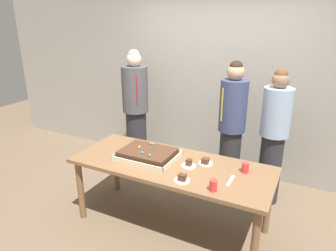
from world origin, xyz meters
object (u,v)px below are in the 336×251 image
person_serving_front (232,128)px  person_green_shirt_behind (136,110)px  plated_slice_far_left (182,179)px  drink_cup_nearest (245,168)px  party_table (171,170)px  sheet_cake (148,154)px  person_striped_tie_right (274,137)px  cake_server_utensil (230,181)px  plated_slice_near_right (189,164)px  plated_slice_near_left (205,162)px  drink_cup_middle (213,185)px

person_serving_front → person_green_shirt_behind: bearing=-59.2°
plated_slice_far_left → person_green_shirt_behind: bearing=135.4°
plated_slice_far_left → drink_cup_nearest: drink_cup_nearest is taller
party_table → sheet_cake: (-0.28, -0.01, 0.13)m
party_table → person_serving_front: 1.04m
person_green_shirt_behind → person_serving_front: bearing=49.0°
person_serving_front → person_green_shirt_behind: person_green_shirt_behind is taller
person_striped_tie_right → cake_server_utensil: bearing=37.8°
plated_slice_far_left → plated_slice_near_right: bearing=101.4°
plated_slice_far_left → cake_server_utensil: plated_slice_far_left is taller
sheet_cake → person_striped_tie_right: bearing=40.8°
plated_slice_far_left → drink_cup_nearest: (0.48, 0.43, 0.03)m
plated_slice_near_right → person_green_shirt_behind: (-1.27, 1.01, 0.14)m
plated_slice_near_left → person_striped_tie_right: bearing=57.1°
plated_slice_near_left → person_striped_tie_right: size_ratio=0.09×
drink_cup_middle → person_green_shirt_behind: (-1.64, 1.33, 0.11)m
drink_cup_middle → person_striped_tie_right: (0.30, 1.28, 0.05)m
sheet_cake → person_striped_tie_right: size_ratio=0.37×
plated_slice_near_right → drink_cup_middle: size_ratio=1.50×
drink_cup_nearest → person_green_shirt_behind: 2.01m
drink_cup_nearest → person_striped_tie_right: person_striped_tie_right is taller
party_table → drink_cup_middle: drink_cup_middle is taller
drink_cup_middle → cake_server_utensil: bearing=67.9°
plated_slice_near_left → person_green_shirt_behind: person_green_shirt_behind is taller
party_table → drink_cup_middle: bearing=-28.7°
plated_slice_near_right → person_striped_tie_right: 1.17m
plated_slice_near_right → plated_slice_far_left: (0.06, -0.30, 0.00)m
plated_slice_near_right → party_table: bearing=-174.8°
plated_slice_far_left → party_table: bearing=131.6°
plated_slice_near_right → person_serving_front: size_ratio=0.09×
party_table → person_serving_front: person_serving_front is taller
plated_slice_far_left → cake_server_utensil: 0.45m
sheet_cake → plated_slice_near_right: 0.47m
person_green_shirt_behind → person_striped_tie_right: size_ratio=1.07×
sheet_cake → plated_slice_near_right: (0.47, 0.02, -0.02)m
plated_slice_near_right → plated_slice_far_left: bearing=-78.6°
party_table → plated_slice_near_right: (0.19, 0.02, 0.11)m
plated_slice_near_right → person_striped_tie_right: (0.67, 0.96, 0.08)m
party_table → plated_slice_near_right: size_ratio=13.91×
person_serving_front → person_striped_tie_right: 0.50m
plated_slice_near_left → plated_slice_far_left: (-0.07, -0.43, 0.00)m
plated_slice_far_left → person_green_shirt_behind: size_ratio=0.08×
sheet_cake → drink_cup_nearest: sheet_cake is taller
plated_slice_near_right → cake_server_utensil: size_ratio=0.75×
party_table → sheet_cake: bearing=-178.7°
party_table → drink_cup_nearest: drink_cup_nearest is taller
plated_slice_near_right → person_green_shirt_behind: person_green_shirt_behind is taller
sheet_cake → person_green_shirt_behind: 1.31m
sheet_cake → cake_server_utensil: (0.93, -0.07, -0.04)m
party_table → sheet_cake: size_ratio=3.37×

